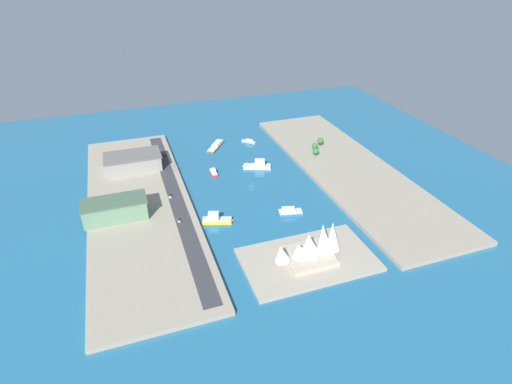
% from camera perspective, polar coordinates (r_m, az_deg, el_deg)
% --- Properties ---
extents(ground_plane, '(440.00, 440.00, 0.00)m').
position_cam_1_polar(ground_plane, '(313.46, -0.64, 0.76)').
color(ground_plane, '#23668E').
extents(quay_west, '(70.00, 240.00, 2.89)m').
position_cam_1_polar(quay_west, '(345.76, 12.74, 3.25)').
color(quay_west, '#9E937F').
rests_on(quay_west, ground_plane).
extents(quay_east, '(70.00, 240.00, 2.89)m').
position_cam_1_polar(quay_east, '(300.49, -16.05, -1.68)').
color(quay_east, '#9E937F').
rests_on(quay_east, ground_plane).
extents(peninsula_point, '(77.13, 46.04, 2.00)m').
position_cam_1_polar(peninsula_point, '(242.53, 7.32, -9.41)').
color(peninsula_point, '#A89E89').
rests_on(peninsula_point, ground_plane).
extents(road_strip, '(10.23, 228.00, 0.15)m').
position_cam_1_polar(road_strip, '(300.99, -11.32, -0.61)').
color(road_strip, '#38383D').
rests_on(road_strip, quay_east).
extents(tugboat_red, '(4.86, 14.33, 4.07)m').
position_cam_1_polar(tugboat_red, '(332.95, -6.01, 2.77)').
color(tugboat_red, red).
rests_on(tugboat_red, ground_plane).
extents(ferry_white_commuter, '(24.53, 15.83, 7.16)m').
position_cam_1_polar(ferry_white_commuter, '(340.61, 0.28, 3.82)').
color(ferry_white_commuter, silver).
rests_on(ferry_white_commuter, ground_plane).
extents(yacht_sleek_gray, '(12.72, 12.87, 3.81)m').
position_cam_1_polar(yacht_sleek_gray, '(388.37, -1.05, 7.13)').
color(yacht_sleek_gray, '#999EA3').
rests_on(yacht_sleek_gray, ground_plane).
extents(barge_flat_brown, '(22.34, 27.58, 3.01)m').
position_cam_1_polar(barge_flat_brown, '(382.31, -5.65, 6.56)').
color(barge_flat_brown, brown).
rests_on(barge_flat_brown, ground_plane).
extents(ferry_yellow_fast, '(21.59, 12.46, 7.19)m').
position_cam_1_polar(ferry_yellow_fast, '(272.80, -5.63, -3.79)').
color(ferry_yellow_fast, yellow).
rests_on(ferry_yellow_fast, ground_plane).
extents(catamaran_blue, '(18.74, 11.74, 4.34)m').
position_cam_1_polar(catamaran_blue, '(281.52, 4.79, -2.76)').
color(catamaran_blue, blue).
rests_on(catamaran_blue, ground_plane).
extents(terminal_long_green, '(42.06, 19.25, 13.52)m').
position_cam_1_polar(terminal_long_green, '(284.10, -19.21, -2.30)').
color(terminal_long_green, slate).
rests_on(terminal_long_green, quay_east).
extents(carpark_squat_concrete, '(44.83, 26.03, 12.34)m').
position_cam_1_polar(carpark_squat_concrete, '(346.45, -16.91, 4.11)').
color(carpark_squat_concrete, gray).
rests_on(carpark_squat_concrete, quay_east).
extents(van_white, '(2.13, 5.04, 1.67)m').
position_cam_1_polar(van_white, '(300.66, -12.06, -0.54)').
color(van_white, black).
rests_on(van_white, road_strip).
extents(pickup_red, '(2.02, 5.09, 1.52)m').
position_cam_1_polar(pickup_red, '(365.08, -12.77, 5.16)').
color(pickup_red, black).
rests_on(pickup_red, road_strip).
extents(sedan_silver, '(1.89, 5.00, 1.42)m').
position_cam_1_polar(sedan_silver, '(273.09, -10.84, -3.90)').
color(sedan_silver, black).
rests_on(sedan_silver, road_strip).
extents(traffic_light_waterfront, '(0.36, 0.36, 6.50)m').
position_cam_1_polar(traffic_light_waterfront, '(334.98, -11.41, 3.59)').
color(traffic_light_waterfront, black).
rests_on(traffic_light_waterfront, quay_east).
extents(opera_landmark, '(42.31, 24.56, 22.98)m').
position_cam_1_polar(opera_landmark, '(237.25, 7.89, -7.52)').
color(opera_landmark, '#BCAD93').
rests_on(opera_landmark, peninsula_point).
extents(park_tree_cluster, '(18.90, 22.70, 8.71)m').
position_cam_1_polar(park_tree_cluster, '(366.42, 8.62, 6.49)').
color(park_tree_cluster, brown).
rests_on(park_tree_cluster, quay_west).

